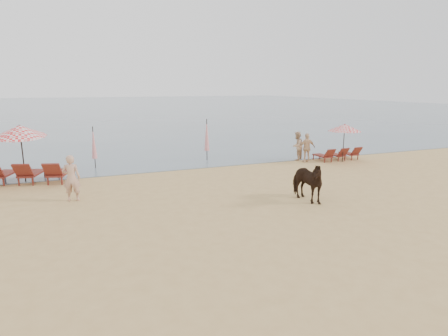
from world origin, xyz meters
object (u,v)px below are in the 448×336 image
object	(u,v)px
beachgoer_left	(71,178)
beachgoer_right_a	(297,146)
lounger_cluster_right	(338,154)
umbrella_open_right	(345,128)
umbrella_open_left_b	(20,131)
cow	(306,181)
beachgoer_right_b	(307,148)
lounger_cluster_left	(15,173)
umbrella_closed_left	(94,143)
umbrella_closed_right	(207,135)

from	to	relation	value
beachgoer_left	beachgoer_right_a	world-z (taller)	beachgoer_left
lounger_cluster_right	umbrella_open_right	world-z (taller)	umbrella_open_right
lounger_cluster_right	umbrella_open_right	size ratio (longest dim) A/B	1.14
umbrella_open_left_b	beachgoer_left	xyz separation A→B (m)	(2.00, -3.80, -1.45)
cow	beachgoer_right_a	distance (m)	8.13
beachgoer_left	beachgoer_right_b	distance (m)	12.83
lounger_cluster_left	umbrella_closed_left	size ratio (longest dim) A/B	2.14
lounger_cluster_right	umbrella_open_left_b	world-z (taller)	umbrella_open_left_b
beachgoer_left	beachgoer_right_b	world-z (taller)	beachgoer_left
umbrella_open_right	beachgoer_right_b	size ratio (longest dim) A/B	1.32
lounger_cluster_left	beachgoer_right_a	xyz separation A→B (m)	(14.63, 0.01, 0.36)
lounger_cluster_left	beachgoer_right_a	size ratio (longest dim) A/B	2.83
lounger_cluster_right	umbrella_open_left_b	size ratio (longest dim) A/B	0.93
umbrella_open_left_b	beachgoer_right_a	world-z (taller)	umbrella_open_left_b
umbrella_open_right	lounger_cluster_right	bearing A→B (deg)	85.86
lounger_cluster_right	umbrella_open_right	xyz separation A→B (m)	(-0.07, -0.51, 1.59)
umbrella_closed_left	umbrella_closed_right	world-z (taller)	umbrella_closed_right
umbrella_open_right	beachgoer_right_b	bearing A→B (deg)	162.99
beachgoer_right_b	umbrella_closed_left	bearing A→B (deg)	-5.97
lounger_cluster_right	beachgoer_left	bearing A→B (deg)	-169.88
umbrella_open_right	umbrella_closed_left	world-z (taller)	umbrella_closed_left
umbrella_closed_right	beachgoer_right_b	world-z (taller)	umbrella_closed_right
lounger_cluster_right	umbrella_open_left_b	xyz separation A→B (m)	(-16.48, 1.00, 1.95)
beachgoer_right_b	cow	bearing A→B (deg)	62.90
umbrella_closed_left	beachgoer_right_b	xyz separation A→B (m)	(11.35, -2.65, -0.54)
umbrella_closed_left	cow	distance (m)	11.42
umbrella_closed_left	beachgoer_right_a	distance (m)	11.32
umbrella_open_right	umbrella_closed_right	bearing A→B (deg)	159.24
umbrella_closed_left	beachgoer_left	bearing A→B (deg)	-101.06
beachgoer_right_b	umbrella_closed_right	bearing A→B (deg)	-18.77
lounger_cluster_left	umbrella_open_right	distance (m)	16.91
cow	umbrella_open_left_b	bearing A→B (deg)	137.64
umbrella_closed_left	umbrella_closed_right	size ratio (longest dim) A/B	0.91
umbrella_closed_left	cow	bearing A→B (deg)	-51.82
umbrella_closed_right	beachgoer_left	xyz separation A→B (m)	(-7.30, -5.54, -0.61)
umbrella_open_left_b	beachgoer_left	world-z (taller)	umbrella_open_left_b
umbrella_open_left_b	umbrella_closed_left	distance (m)	3.75
beachgoer_left	beachgoer_right_a	bearing A→B (deg)	-151.33
beachgoer_right_a	beachgoer_right_b	world-z (taller)	beachgoer_right_a
lounger_cluster_right	cow	xyz separation A→B (m)	(-6.32, -6.09, 0.40)
lounger_cluster_left	umbrella_open_right	size ratio (longest dim) A/B	2.18
umbrella_open_right	beachgoer_left	world-z (taller)	umbrella_open_right
umbrella_open_left_b	beachgoer_left	bearing A→B (deg)	-86.75
beachgoer_right_a	beachgoer_right_b	size ratio (longest dim) A/B	1.02
umbrella_closed_right	umbrella_open_right	bearing A→B (deg)	-24.58
umbrella_open_right	cow	size ratio (longest dim) A/B	1.19
umbrella_closed_left	beachgoer_right_b	distance (m)	11.67
beachgoer_right_a	beachgoer_right_b	bearing A→B (deg)	72.54
umbrella_closed_right	beachgoer_left	world-z (taller)	umbrella_closed_right
cow	lounger_cluster_right	bearing A→B (deg)	36.50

